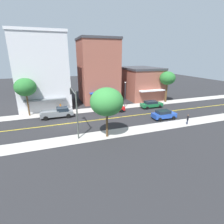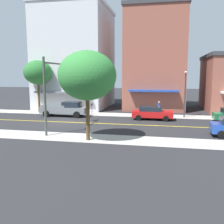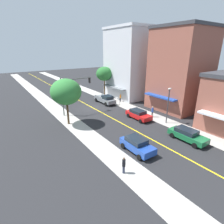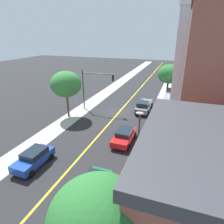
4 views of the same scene
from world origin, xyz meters
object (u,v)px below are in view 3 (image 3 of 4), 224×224
Objects in this scene: street_lamp at (168,101)px; pedestrian_orange_shirt at (120,97)px; pedestrian_blue_shirt at (152,111)px; pedestrian_black_shirt at (124,165)px; street_tree_right_corner at (104,74)px; fire_hydrant at (105,98)px; street_tree_left_near at (66,92)px; parking_meter at (120,101)px; small_dog at (118,98)px; red_sedan_left_curb at (138,114)px; grey_pickup_truck at (105,99)px; traffic_light_mast at (72,89)px; green_sedan_left_curb at (187,135)px; blue_sedan_right_curb at (137,145)px.

street_lamp reaches higher than pedestrian_orange_shirt.
pedestrian_blue_shirt is 1.11× the size of pedestrian_black_shirt.
fire_hydrant is (1.47, 2.68, -4.98)m from street_tree_right_corner.
street_tree_left_near is 13.18m from parking_meter.
pedestrian_blue_shirt is 15.44m from pedestrian_black_shirt.
red_sedan_left_curb is at bearing -88.50° from small_dog.
grey_pickup_truck is at bearing 6.64° from pedestrian_black_shirt.
red_sedan_left_curb is (1.80, 12.86, 0.41)m from fire_hydrant.
fire_hydrant is at bearing -87.80° from street_lamp.
traffic_light_mast is 12.09m from pedestrian_orange_shirt.
street_tree_right_corner is 7.38m from grey_pickup_truck.
street_tree_right_corner is at bearing 168.57° from red_sedan_left_curb.
pedestrian_orange_shirt is 23.69m from pedestrian_black_shirt.
red_sedan_left_curb is (1.94, 7.65, -0.17)m from parking_meter.
parking_meter is 3.31m from grey_pickup_truck.
pedestrian_blue_shirt is at bearing 163.29° from green_sedan_left_curb.
green_sedan_left_curb is at bearing 83.38° from parking_meter.
pedestrian_black_shirt is at bearing -47.56° from red_sedan_left_curb.
pedestrian_blue_shirt is at bearing 74.84° from red_sedan_left_curb.
street_tree_right_corner is 19.35m from street_lamp.
fire_hydrant is 0.44× the size of pedestrian_orange_shirt.
red_sedan_left_curb is at bearing 137.57° from blue_sedan_right_curb.
grey_pickup_truck is at bearing 102.76° from pedestrian_blue_shirt.
blue_sedan_right_curb is 19.98m from pedestrian_orange_shirt.
pedestrian_black_shirt is (3.52, 2.10, 0.06)m from blue_sedan_right_curb.
fire_hydrant is 21.81m from green_sedan_left_curb.
red_sedan_left_curb is at bearing 75.79° from parking_meter.
fire_hydrant is 13.59m from pedestrian_blue_shirt.
small_dog is (-14.32, -20.19, -0.47)m from pedestrian_black_shirt.
street_lamp reaches higher than parking_meter.
fire_hydrant is 21.83m from blue_sedan_right_curb.
parking_meter is at bearing -87.49° from street_lamp.
pedestrian_orange_shirt reaches higher than small_dog.
street_lamp is 6.31m from green_sedan_left_curb.
street_tree_right_corner is 16.53m from red_sedan_left_curb.
pedestrian_blue_shirt is at bearing 93.82° from parking_meter.
fire_hydrant is 0.14× the size of street_lamp.
pedestrian_orange_shirt is (-10.52, -16.98, 0.08)m from blue_sedan_right_curb.
street_lamp is at bearing 111.74° from blue_sedan_right_curb.
parking_meter is 3.87m from small_dog.
street_tree_left_near reaches higher than red_sedan_left_curb.
small_dog is (-3.75, -0.40, -0.49)m from grey_pickup_truck.
blue_sedan_right_curb is (6.81, 7.20, 0.04)m from red_sedan_left_curb.
parking_meter is (-12.14, -3.15, -4.04)m from street_tree_left_near.
street_lamp is (0.83, 19.24, -1.88)m from street_tree_right_corner.
street_tree_left_near is 4.05× the size of pedestrian_orange_shirt.
blue_sedan_right_curb reaches higher than small_dog.
street_tree_left_near is 1.26× the size of street_lamp.
street_tree_right_corner is (-13.47, -11.04, 0.36)m from street_tree_left_near.
blue_sedan_right_curb is (-3.39, 11.70, -4.16)m from street_tree_left_near.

